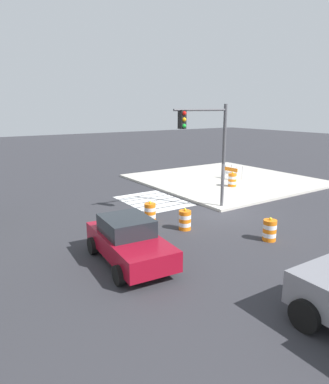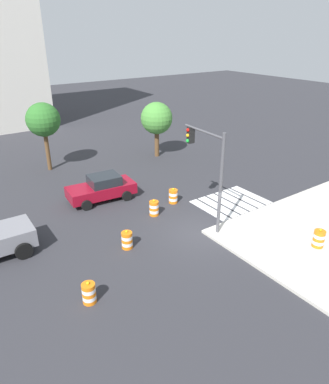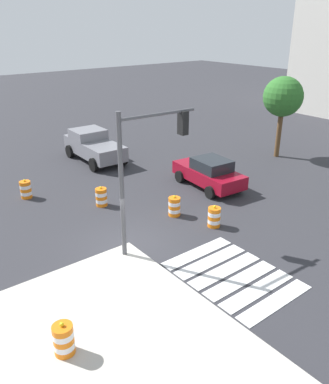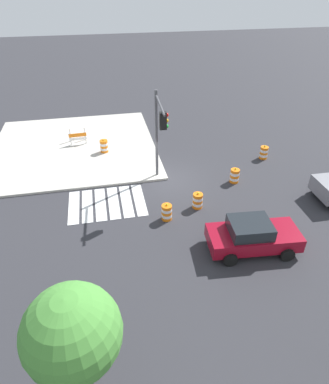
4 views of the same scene
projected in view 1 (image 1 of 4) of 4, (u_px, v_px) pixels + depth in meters
ground_plane at (221, 213)px, 18.33m from camera, size 120.00×120.00×0.00m
sidewalk_corner at (225, 180)px, 26.40m from camera, size 12.00×12.00×0.15m
crosswalk_stripes at (153, 201)px, 20.58m from camera, size 4.35×3.20×0.02m
sports_car at (129, 240)px, 12.30m from camera, size 4.44×2.42×1.63m
traffic_barrel_crosswalk_end at (185, 220)px, 15.67m from camera, size 0.56×0.56×1.02m
traffic_barrel_median_near at (150, 212)px, 16.85m from camera, size 0.56×0.56×1.02m
traffic_barrel_median_far at (270, 230)px, 14.38m from camera, size 0.56×0.56×1.02m
traffic_barrel_on_sidewalk at (232, 180)px, 23.70m from camera, size 0.56×0.56×1.02m
construction_barricade at (232, 172)px, 26.18m from camera, size 1.30×0.84×1.00m
traffic_light_pole at (208, 139)px, 17.63m from camera, size 0.48×3.29×5.50m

